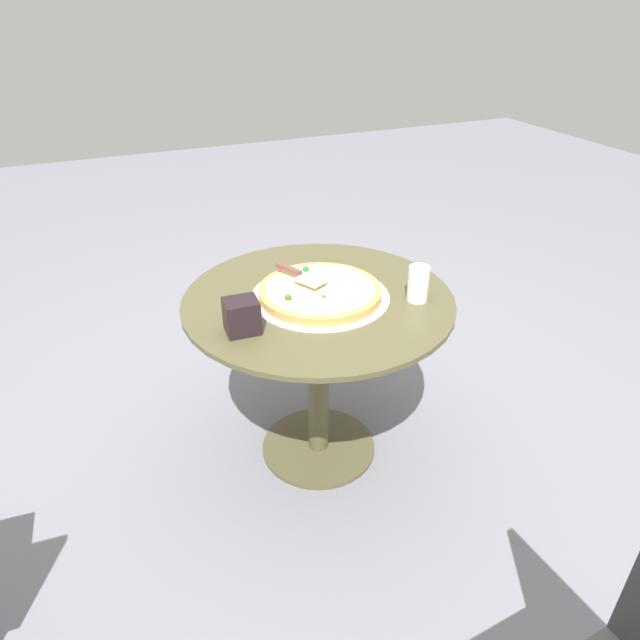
% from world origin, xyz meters
% --- Properties ---
extents(ground_plane, '(10.00, 10.00, 0.00)m').
position_xyz_m(ground_plane, '(0.00, 0.00, 0.00)').
color(ground_plane, slate).
extents(patio_table, '(0.92, 0.92, 0.69)m').
position_xyz_m(patio_table, '(0.00, 0.00, 0.52)').
color(patio_table, brown).
rests_on(patio_table, ground).
extents(pizza_on_tray, '(0.47, 0.47, 0.05)m').
position_xyz_m(pizza_on_tray, '(0.01, 0.00, 0.71)').
color(pizza_on_tray, silver).
rests_on(pizza_on_tray, patio_table).
extents(pizza_server, '(0.14, 0.21, 0.02)m').
position_xyz_m(pizza_server, '(-0.04, 0.08, 0.75)').
color(pizza_server, silver).
rests_on(pizza_server, pizza_on_tray).
extents(drinking_cup, '(0.07, 0.07, 0.12)m').
position_xyz_m(drinking_cup, '(0.30, -0.15, 0.75)').
color(drinking_cup, silver).
rests_on(drinking_cup, patio_table).
extents(napkin_dispenser, '(0.11, 0.09, 0.11)m').
position_xyz_m(napkin_dispenser, '(-0.30, -0.11, 0.74)').
color(napkin_dispenser, black).
rests_on(napkin_dispenser, patio_table).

